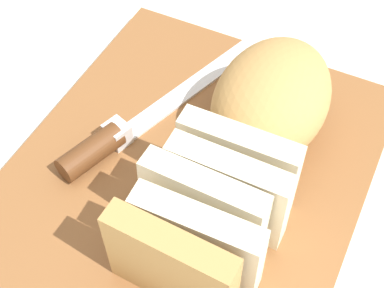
{
  "coord_description": "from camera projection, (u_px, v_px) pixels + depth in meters",
  "views": [
    {
      "loc": [
        0.28,
        0.14,
        0.45
      ],
      "look_at": [
        0.0,
        0.0,
        0.06
      ],
      "focal_mm": 52.53,
      "sensor_mm": 36.0,
      "label": 1
    }
  ],
  "objects": [
    {
      "name": "ground_plane",
      "position": [
        192.0,
        179.0,
        0.55
      ],
      "size": [
        3.0,
        3.0,
        0.0
      ],
      "primitive_type": "plane",
      "color": "silver"
    },
    {
      "name": "cutting_board",
      "position": [
        192.0,
        172.0,
        0.54
      ],
      "size": [
        0.36,
        0.32,
        0.03
      ],
      "primitive_type": "cube",
      "rotation": [
        0.0,
        0.0,
        0.01
      ],
      "color": "brown",
      "rests_on": "ground_plane"
    },
    {
      "name": "bread_loaf",
      "position": [
        248.0,
        143.0,
        0.49
      ],
      "size": [
        0.28,
        0.11,
        0.09
      ],
      "rotation": [
        0.0,
        0.0,
        0.01
      ],
      "color": "tan",
      "rests_on": "cutting_board"
    },
    {
      "name": "bread_knife",
      "position": [
        117.0,
        135.0,
        0.53
      ],
      "size": [
        0.26,
        0.1,
        0.03
      ],
      "rotation": [
        0.0,
        0.0,
        2.83
      ],
      "color": "silver",
      "rests_on": "cutting_board"
    },
    {
      "name": "crumb_near_knife",
      "position": [
        178.0,
        190.0,
        0.5
      ],
      "size": [
        0.01,
        0.01,
        0.01
      ],
      "primitive_type": "sphere",
      "color": "tan",
      "rests_on": "cutting_board"
    },
    {
      "name": "crumb_near_loaf",
      "position": [
        217.0,
        171.0,
        0.52
      ],
      "size": [
        0.01,
        0.01,
        0.01
      ],
      "primitive_type": "sphere",
      "color": "tan",
      "rests_on": "cutting_board"
    }
  ]
}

